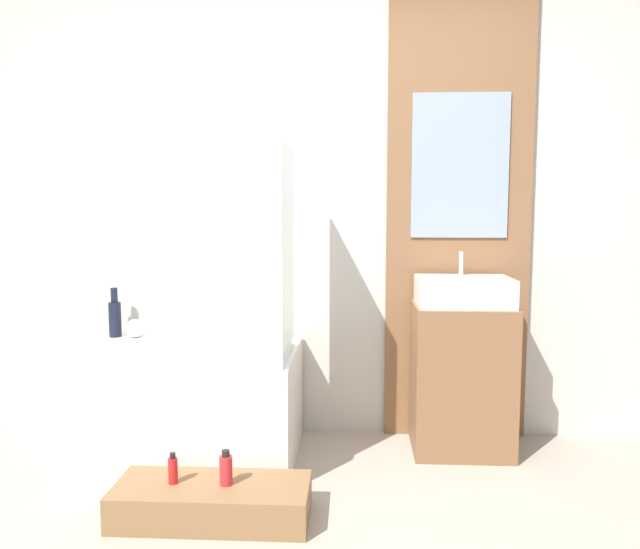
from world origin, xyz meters
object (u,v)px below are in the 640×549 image
vase_round_light (135,328)px  bottle_soap_primary (173,470)px  bathtub (187,403)px  wooden_step_bench (212,501)px  vase_tall_dark (115,317)px  bottle_soap_secondary (226,469)px  sink (464,291)px

vase_round_light → bottle_soap_primary: (0.49, -0.95, -0.41)m
bathtub → wooden_step_bench: size_ratio=1.41×
vase_tall_dark → bottle_soap_primary: bearing=-57.8°
wooden_step_bench → vase_tall_dark: bearing=128.7°
vase_tall_dark → bottle_soap_secondary: vase_tall_dark is taller
vase_round_light → vase_tall_dark: bearing=171.5°
wooden_step_bench → vase_round_light: (-0.66, 0.95, 0.55)m
vase_round_light → bottle_soap_primary: bearing=-62.7°
vase_round_light → bottle_soap_primary: size_ratio=0.80×
vase_tall_dark → bottle_soap_secondary: bearing=-49.2°
bathtub → wooden_step_bench: bathtub is taller
bathtub → vase_round_light: size_ratio=10.95×
vase_tall_dark → bottle_soap_primary: 1.24m
vase_round_light → bathtub: bearing=-38.4°
wooden_step_bench → bottle_soap_secondary: bearing=0.0°
bathtub → vase_round_light: 0.58m
bottle_soap_secondary → bathtub: bearing=117.7°
wooden_step_bench → sink: (1.17, 0.82, 0.79)m
vase_tall_dark → bathtub: bearing=-32.4°
wooden_step_bench → sink: size_ratio=1.67×
sink → vase_tall_dark: size_ratio=1.73×
wooden_step_bench → bottle_soap_secondary: bottle_soap_secondary is taller
vase_tall_dark → bottle_soap_secondary: size_ratio=1.90×
bathtub → vase_tall_dark: vase_tall_dark is taller
sink → vase_tall_dark: (-1.95, 0.14, -0.18)m
bathtub → wooden_step_bench: (0.28, -0.66, -0.21)m
vase_tall_dark → vase_round_light: (0.12, -0.02, -0.06)m
bathtub → bottle_soap_primary: 0.67m
sink → bottle_soap_primary: sink is taller
vase_round_light → bottle_soap_secondary: bearing=-53.0°
bathtub → bottle_soap_secondary: (0.34, -0.66, -0.07)m
sink → vase_round_light: 1.85m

